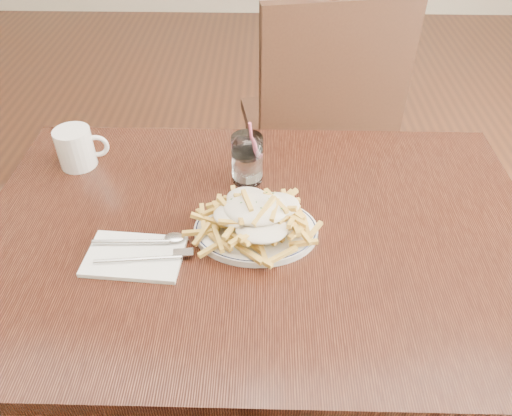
{
  "coord_description": "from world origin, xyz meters",
  "views": [
    {
      "loc": [
        0.01,
        -0.78,
        1.47
      ],
      "look_at": [
        -0.0,
        -0.01,
        0.82
      ],
      "focal_mm": 35.0,
      "sensor_mm": 36.0,
      "label": 1
    }
  ],
  "objects_px": {
    "table": "(258,255)",
    "loaded_fries": "(256,213)",
    "chair_far": "(320,118)",
    "coffee_mug": "(77,148)",
    "water_glass": "(247,161)",
    "fries_plate": "(256,230)"
  },
  "relations": [
    {
      "from": "loaded_fries",
      "to": "water_glass",
      "type": "bearing_deg",
      "value": 97.51
    },
    {
      "from": "coffee_mug",
      "to": "water_glass",
      "type": "bearing_deg",
      "value": -7.05
    },
    {
      "from": "fries_plate",
      "to": "table",
      "type": "bearing_deg",
      "value": 73.73
    },
    {
      "from": "table",
      "to": "loaded_fries",
      "type": "height_order",
      "value": "loaded_fries"
    },
    {
      "from": "water_glass",
      "to": "coffee_mug",
      "type": "height_order",
      "value": "water_glass"
    },
    {
      "from": "chair_far",
      "to": "coffee_mug",
      "type": "distance_m",
      "value": 0.87
    },
    {
      "from": "table",
      "to": "chair_far",
      "type": "relative_size",
      "value": 1.18
    },
    {
      "from": "chair_far",
      "to": "water_glass",
      "type": "distance_m",
      "value": 0.67
    },
    {
      "from": "chair_far",
      "to": "table",
      "type": "bearing_deg",
      "value": -104.91
    },
    {
      "from": "fries_plate",
      "to": "water_glass",
      "type": "height_order",
      "value": "water_glass"
    },
    {
      "from": "table",
      "to": "loaded_fries",
      "type": "xyz_separation_m",
      "value": [
        -0.0,
        -0.01,
        0.14
      ]
    },
    {
      "from": "water_glass",
      "to": "chair_far",
      "type": "bearing_deg",
      "value": 68.47
    },
    {
      "from": "fries_plate",
      "to": "coffee_mug",
      "type": "height_order",
      "value": "coffee_mug"
    },
    {
      "from": "table",
      "to": "fries_plate",
      "type": "bearing_deg",
      "value": -106.27
    },
    {
      "from": "loaded_fries",
      "to": "water_glass",
      "type": "xyz_separation_m",
      "value": [
        -0.02,
        0.19,
        -0.01
      ]
    },
    {
      "from": "table",
      "to": "water_glass",
      "type": "relative_size",
      "value": 7.52
    },
    {
      "from": "fries_plate",
      "to": "chair_far",
      "type": "bearing_deg",
      "value": 75.06
    },
    {
      "from": "table",
      "to": "fries_plate",
      "type": "height_order",
      "value": "fries_plate"
    },
    {
      "from": "water_glass",
      "to": "table",
      "type": "bearing_deg",
      "value": -80.58
    },
    {
      "from": "water_glass",
      "to": "coffee_mug",
      "type": "bearing_deg",
      "value": 172.95
    },
    {
      "from": "table",
      "to": "chair_far",
      "type": "bearing_deg",
      "value": 75.09
    },
    {
      "from": "fries_plate",
      "to": "coffee_mug",
      "type": "relative_size",
      "value": 2.39
    }
  ]
}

